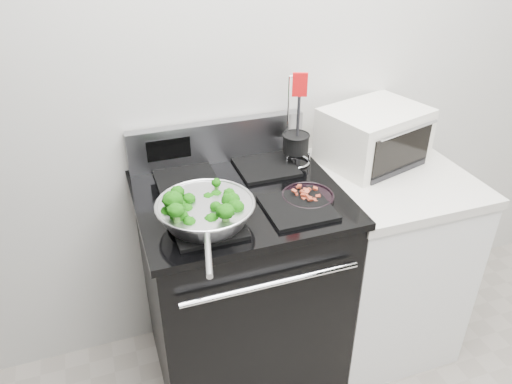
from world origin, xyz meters
name	(u,v)px	position (x,y,z in m)	size (l,w,h in m)	color
back_wall	(282,60)	(0.00, 1.75, 1.35)	(4.00, 0.02, 2.70)	#B5B4AC
gas_range	(241,285)	(-0.30, 1.41, 0.49)	(0.79, 0.69, 1.13)	black
counter	(379,258)	(0.39, 1.41, 0.46)	(0.62, 0.68, 0.92)	white
skillet	(206,211)	(-0.47, 1.26, 1.00)	(0.35, 0.54, 0.07)	silver
broccoli_pile	(205,206)	(-0.47, 1.26, 1.02)	(0.27, 0.27, 0.09)	black
bacon_plate	(308,194)	(-0.06, 1.30, 0.97)	(0.20, 0.20, 0.04)	black
utensil_holder	(296,148)	(0.01, 1.58, 1.02)	(0.13, 0.13, 0.40)	silver
toaster_oven	(374,136)	(0.36, 1.55, 1.04)	(0.49, 0.42, 0.24)	silver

